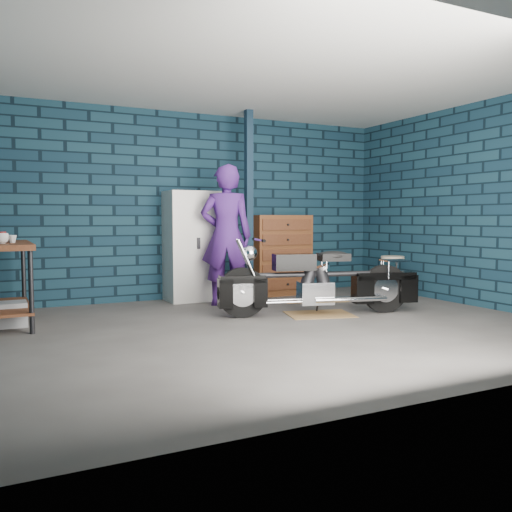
% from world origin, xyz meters
% --- Properties ---
extents(ground, '(6.00, 6.00, 0.00)m').
position_xyz_m(ground, '(0.00, 0.00, 0.00)').
color(ground, '#54514E').
rests_on(ground, ground).
extents(room_walls, '(6.02, 5.01, 2.71)m').
position_xyz_m(room_walls, '(0.00, 0.55, 1.90)').
color(room_walls, '#102837').
rests_on(room_walls, ground).
extents(support_post, '(0.10, 0.10, 2.70)m').
position_xyz_m(support_post, '(0.55, 1.95, 1.35)').
color(support_post, '#102233').
rests_on(support_post, ground).
extents(workbench, '(0.60, 1.40, 0.91)m').
position_xyz_m(workbench, '(-2.68, 1.45, 0.46)').
color(workbench, brown).
rests_on(workbench, ground).
extents(drip_mat, '(0.90, 0.76, 0.01)m').
position_xyz_m(drip_mat, '(0.79, 0.46, 0.00)').
color(drip_mat, olive).
rests_on(drip_mat, ground).
extents(motorcycle, '(2.20, 1.10, 0.94)m').
position_xyz_m(motorcycle, '(0.79, 0.46, 0.47)').
color(motorcycle, black).
rests_on(motorcycle, ground).
extents(person, '(0.81, 0.69, 1.89)m').
position_xyz_m(person, '(0.07, 1.64, 0.94)').
color(person, '#491F76').
rests_on(person, ground).
extents(storage_bin, '(0.43, 0.30, 0.27)m').
position_xyz_m(storage_bin, '(-2.66, 1.34, 0.13)').
color(storage_bin, gray).
rests_on(storage_bin, ground).
extents(locker, '(0.72, 0.52, 1.55)m').
position_xyz_m(locker, '(-0.21, 2.23, 0.78)').
color(locker, silver).
rests_on(locker, ground).
extents(tool_chest, '(0.91, 0.51, 1.22)m').
position_xyz_m(tool_chest, '(1.21, 2.23, 0.61)').
color(tool_chest, brown).
rests_on(tool_chest, ground).
extents(shop_stool, '(0.45, 0.45, 0.62)m').
position_xyz_m(shop_stool, '(2.54, 1.19, 0.31)').
color(shop_stool, '#BCAA8E').
rests_on(shop_stool, ground).
extents(cup_a, '(0.16, 0.16, 0.11)m').
position_xyz_m(cup_a, '(-2.68, 1.18, 0.97)').
color(cup_a, '#BCAA8E').
rests_on(cup_a, workbench).
extents(cup_b, '(0.10, 0.10, 0.08)m').
position_xyz_m(cup_b, '(-2.57, 1.30, 0.95)').
color(cup_b, '#BCAA8E').
rests_on(cup_b, workbench).
extents(mug_red, '(0.09, 0.09, 0.12)m').
position_xyz_m(mug_red, '(-2.66, 1.56, 0.97)').
color(mug_red, maroon).
rests_on(mug_red, workbench).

